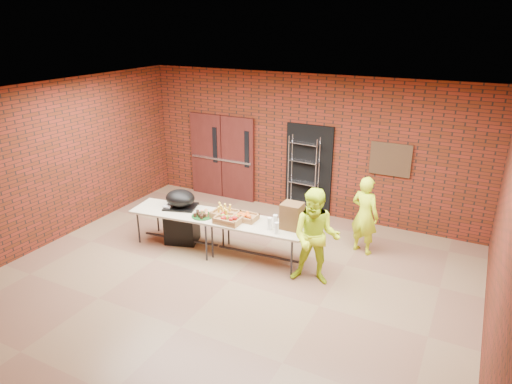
% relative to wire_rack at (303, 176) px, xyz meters
% --- Properties ---
extents(room, '(8.08, 7.08, 3.28)m').
position_rel_wire_rack_xyz_m(room, '(-0.03, -3.32, 0.67)').
color(room, '#845E47').
rests_on(room, ground).
extents(double_doors, '(1.78, 0.12, 2.10)m').
position_rel_wire_rack_xyz_m(double_doors, '(-2.22, 0.12, 0.12)').
color(double_doors, '#461714').
rests_on(double_doors, room).
extents(dark_doorway, '(1.10, 0.06, 2.10)m').
position_rel_wire_rack_xyz_m(dark_doorway, '(0.07, 0.14, 0.12)').
color(dark_doorway, black).
rests_on(dark_doorway, room).
extents(bronze_plaque, '(0.85, 0.04, 0.70)m').
position_rel_wire_rack_xyz_m(bronze_plaque, '(1.87, 0.13, 0.62)').
color(bronze_plaque, '#432C1B').
rests_on(bronze_plaque, room).
extents(wire_rack, '(0.70, 0.27, 1.86)m').
position_rel_wire_rack_xyz_m(wire_rack, '(0.00, 0.00, 0.00)').
color(wire_rack, '#AFAFB6').
rests_on(wire_rack, room).
extents(table_left, '(1.91, 0.98, 0.75)m').
position_rel_wire_rack_xyz_m(table_left, '(-1.60, -2.58, -0.24)').
color(table_left, '#C5B796').
rests_on(table_left, room).
extents(table_right, '(1.89, 0.90, 0.75)m').
position_rel_wire_rack_xyz_m(table_right, '(0.07, -2.43, -0.24)').
color(table_right, '#C5B796').
rests_on(table_right, room).
extents(basket_bananas, '(0.48, 0.38, 0.15)m').
position_rel_wire_rack_xyz_m(basket_bananas, '(-0.62, -2.45, -0.11)').
color(basket_bananas, '#9A6C3E').
rests_on(basket_bananas, table_right).
extents(basket_oranges, '(0.43, 0.33, 0.13)m').
position_rel_wire_rack_xyz_m(basket_oranges, '(-0.21, -2.37, -0.12)').
color(basket_oranges, '#9A6C3E').
rests_on(basket_oranges, table_right).
extents(basket_apples, '(0.49, 0.38, 0.15)m').
position_rel_wire_rack_xyz_m(basket_apples, '(-0.44, -2.63, -0.11)').
color(basket_apples, '#9A6C3E').
rests_on(basket_apples, table_right).
extents(muffin_tray, '(0.43, 0.43, 0.11)m').
position_rel_wire_rack_xyz_m(muffin_tray, '(-1.02, -2.62, -0.13)').
color(muffin_tray, '#124517').
rests_on(muffin_tray, table_left).
extents(napkin_box, '(0.17, 0.11, 0.06)m').
position_rel_wire_rack_xyz_m(napkin_box, '(-1.85, -2.61, -0.15)').
color(napkin_box, white).
rests_on(napkin_box, table_left).
extents(coffee_dispenser, '(0.36, 0.32, 0.48)m').
position_rel_wire_rack_xyz_m(coffee_dispenser, '(0.70, -2.32, 0.06)').
color(coffee_dispenser, brown).
rests_on(coffee_dispenser, table_right).
extents(cup_stack_front, '(0.08, 0.08, 0.23)m').
position_rel_wire_rack_xyz_m(cup_stack_front, '(0.37, -2.56, -0.06)').
color(cup_stack_front, white).
rests_on(cup_stack_front, table_right).
extents(cup_stack_mid, '(0.07, 0.07, 0.22)m').
position_rel_wire_rack_xyz_m(cup_stack_mid, '(0.55, -2.66, -0.07)').
color(cup_stack_mid, white).
rests_on(cup_stack_mid, table_right).
extents(cup_stack_back, '(0.09, 0.09, 0.26)m').
position_rel_wire_rack_xyz_m(cup_stack_back, '(0.44, -2.46, -0.05)').
color(cup_stack_back, white).
rests_on(cup_stack_back, table_right).
extents(covered_grill, '(0.74, 0.67, 1.12)m').
position_rel_wire_rack_xyz_m(covered_grill, '(-1.66, -2.44, -0.37)').
color(covered_grill, black).
rests_on(covered_grill, room).
extents(volunteer_woman, '(0.65, 0.53, 1.55)m').
position_rel_wire_rack_xyz_m(volunteer_woman, '(1.74, -1.20, -0.15)').
color(volunteer_woman, '#CAF01A').
rests_on(volunteer_woman, room).
extents(volunteer_man, '(0.93, 0.79, 1.71)m').
position_rel_wire_rack_xyz_m(volunteer_man, '(1.28, -2.67, -0.07)').
color(volunteer_man, '#CAF01A').
rests_on(volunteer_man, room).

